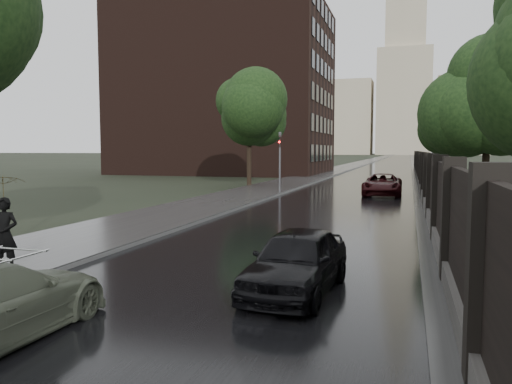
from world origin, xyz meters
name	(u,v)px	position (x,y,z in m)	size (l,w,h in m)	color
ground	(142,344)	(0.00, 0.00, 0.00)	(800.00, 800.00, 0.00)	black
road	(399,157)	(0.00, 190.00, 0.01)	(8.00, 420.00, 0.02)	black
sidewalk_left	(383,157)	(-6.00, 190.00, 0.08)	(4.00, 420.00, 0.16)	#2D2D2D
verge_right	(414,157)	(5.50, 190.00, 0.04)	(3.00, 420.00, 0.08)	#2D2D2D
fence_right	(422,175)	(4.60, 32.01, 1.01)	(0.45, 75.72, 2.70)	#383533
tree_left_far	(249,118)	(-8.00, 30.00, 5.24)	(4.25, 4.25, 7.39)	black
tree_right_b	(488,109)	(7.50, 22.00, 4.95)	(4.08, 4.08, 7.01)	black
tree_right_c	(456,125)	(7.50, 40.00, 4.95)	(4.08, 4.08, 7.01)	black
traffic_light	(280,157)	(-4.30, 24.99, 2.40)	(0.16, 0.32, 4.00)	#59595E
brick_building	(227,92)	(-18.00, 52.00, 10.00)	(24.00, 18.00, 20.00)	black
stalinist_tower	(404,89)	(0.00, 300.00, 38.38)	(92.00, 30.00, 159.00)	tan
car_right_near	(297,261)	(1.60, 3.27, 0.64)	(1.52, 3.78, 1.29)	black
car_right_far	(383,185)	(2.14, 25.61, 0.69)	(2.28, 4.94, 1.37)	black
pedestrian_umbrella	(3,194)	(-4.82, 2.48, 1.87)	(1.14, 1.16, 2.58)	black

